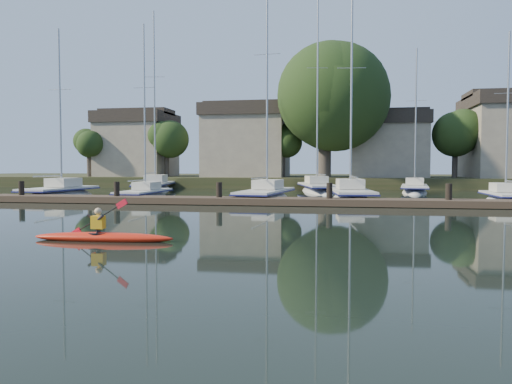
% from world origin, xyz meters
% --- Properties ---
extents(ground, '(160.00, 160.00, 0.00)m').
position_xyz_m(ground, '(0.00, 0.00, 0.00)').
color(ground, black).
rests_on(ground, ground).
extents(kayak, '(4.06, 0.76, 1.29)m').
position_xyz_m(kayak, '(-2.94, 0.33, 0.16)').
color(kayak, red).
rests_on(kayak, ground).
extents(dock, '(34.00, 2.00, 1.80)m').
position_xyz_m(dock, '(0.00, 14.00, 0.20)').
color(dock, '#483629').
rests_on(dock, ground).
extents(sailboat_0, '(2.56, 8.05, 12.64)m').
position_xyz_m(sailboat_0, '(-15.12, 18.25, -0.21)').
color(sailboat_0, silver).
rests_on(sailboat_0, ground).
extents(sailboat_1, '(2.03, 7.55, 12.29)m').
position_xyz_m(sailboat_1, '(-8.89, 17.75, -0.17)').
color(sailboat_1, silver).
rests_on(sailboat_1, ground).
extents(sailboat_2, '(3.08, 9.45, 15.36)m').
position_xyz_m(sailboat_2, '(-0.97, 17.74, -0.19)').
color(sailboat_2, silver).
rests_on(sailboat_2, ground).
extents(sailboat_3, '(3.15, 8.82, 13.92)m').
position_xyz_m(sailboat_3, '(4.18, 18.18, -0.21)').
color(sailboat_3, silver).
rests_on(sailboat_3, ground).
extents(sailboat_4, '(2.13, 6.50, 10.95)m').
position_xyz_m(sailboat_4, '(12.97, 18.05, -0.18)').
color(sailboat_4, silver).
rests_on(sailboat_4, ground).
extents(sailboat_5, '(4.10, 10.28, 16.59)m').
position_xyz_m(sailboat_5, '(-12.08, 27.74, -0.21)').
color(sailboat_5, silver).
rests_on(sailboat_5, ground).
extents(sailboat_6, '(4.39, 10.92, 16.99)m').
position_xyz_m(sailboat_6, '(1.70, 27.64, -0.20)').
color(sailboat_6, silver).
rests_on(sailboat_6, ground).
extents(sailboat_7, '(3.02, 7.91, 12.43)m').
position_xyz_m(sailboat_7, '(9.22, 27.72, -0.18)').
color(sailboat_7, silver).
rests_on(sailboat_7, ground).
extents(shore, '(90.00, 25.25, 12.75)m').
position_xyz_m(shore, '(1.61, 40.29, 3.23)').
color(shore, '#242F17').
rests_on(shore, ground).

